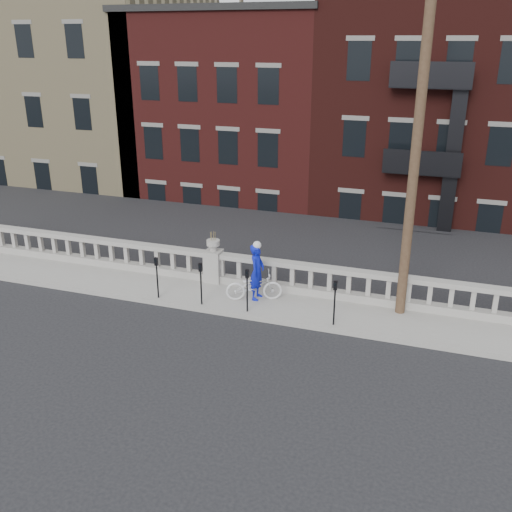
# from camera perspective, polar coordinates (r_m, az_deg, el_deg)

# --- Properties ---
(ground) EXTENTS (120.00, 120.00, 0.00)m
(ground) POSITION_cam_1_polar(r_m,az_deg,el_deg) (16.31, -9.63, -8.20)
(ground) COLOR black
(ground) RESTS_ON ground
(sidewalk) EXTENTS (32.00, 2.20, 0.15)m
(sidewalk) POSITION_cam_1_polar(r_m,az_deg,el_deg) (18.66, -5.32, -3.80)
(sidewalk) COLOR gray
(sidewalk) RESTS_ON ground
(balustrade) EXTENTS (28.00, 0.34, 1.03)m
(balustrade) POSITION_cam_1_polar(r_m,az_deg,el_deg) (19.23, -4.23, -1.15)
(balustrade) COLOR gray
(balustrade) RESTS_ON sidewalk
(planter_pedestal) EXTENTS (0.55, 0.55, 1.76)m
(planter_pedestal) POSITION_cam_1_polar(r_m,az_deg,el_deg) (19.16, -4.25, -0.63)
(planter_pedestal) COLOR gray
(planter_pedestal) RESTS_ON sidewalk
(lower_level) EXTENTS (80.00, 44.00, 20.80)m
(lower_level) POSITION_cam_1_polar(r_m,az_deg,el_deg) (36.41, 8.58, 12.51)
(lower_level) COLOR #605E59
(lower_level) RESTS_ON ground
(utility_pole) EXTENTS (1.60, 0.28, 10.00)m
(utility_pole) POSITION_cam_1_polar(r_m,az_deg,el_deg) (16.23, 15.77, 10.88)
(utility_pole) COLOR #422D1E
(utility_pole) RESTS_ON sidewalk
(parking_meter_a) EXTENTS (0.10, 0.09, 1.36)m
(parking_meter_a) POSITION_cam_1_polar(r_m,az_deg,el_deg) (18.08, -9.88, -1.68)
(parking_meter_a) COLOR black
(parking_meter_a) RESTS_ON sidewalk
(parking_meter_b) EXTENTS (0.10, 0.09, 1.36)m
(parking_meter_b) POSITION_cam_1_polar(r_m,az_deg,el_deg) (17.45, -5.54, -2.32)
(parking_meter_b) COLOR black
(parking_meter_b) RESTS_ON sidewalk
(parking_meter_c) EXTENTS (0.10, 0.09, 1.36)m
(parking_meter_c) POSITION_cam_1_polar(r_m,az_deg,el_deg) (16.92, -0.89, -2.98)
(parking_meter_c) COLOR black
(parking_meter_c) RESTS_ON sidewalk
(parking_meter_d) EXTENTS (0.10, 0.09, 1.36)m
(parking_meter_d) POSITION_cam_1_polar(r_m,az_deg,el_deg) (16.30, 7.88, -4.17)
(parking_meter_d) COLOR black
(parking_meter_d) RESTS_ON sidewalk
(bicycle) EXTENTS (1.86, 1.23, 0.93)m
(bicycle) POSITION_cam_1_polar(r_m,az_deg,el_deg) (17.84, -0.20, -3.01)
(bicycle) COLOR silver
(bicycle) RESTS_ON sidewalk
(cyclist) EXTENTS (0.45, 0.67, 1.81)m
(cyclist) POSITION_cam_1_polar(r_m,az_deg,el_deg) (17.75, 0.10, -1.59)
(cyclist) COLOR #0C17B5
(cyclist) RESTS_ON sidewalk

